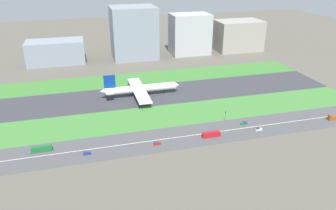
{
  "coord_description": "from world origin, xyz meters",
  "views": [
    {
      "loc": [
        -64.94,
        -243.98,
        102.35
      ],
      "look_at": [
        -8.23,
        -36.5,
        6.0
      ],
      "focal_mm": 35.09,
      "sensor_mm": 36.0,
      "label": 1
    }
  ],
  "objects": [
    {
      "name": "car_0",
      "position": [
        41.38,
        -78.0,
        0.92
      ],
      "size": [
        4.4,
        1.8,
        2.0
      ],
      "rotation": [
        0.0,
        0.0,
        3.14
      ],
      "color": "silver",
      "rests_on": "highway"
    },
    {
      "name": "bus_1",
      "position": [
        8.49,
        -78.0,
        1.82
      ],
      "size": [
        11.6,
        2.5,
        3.5
      ],
      "rotation": [
        0.0,
        0.0,
        3.14
      ],
      "color": "#B2191E",
      "rests_on": "highway"
    },
    {
      "name": "traffic_light",
      "position": [
        25.99,
        -60.01,
        4.29
      ],
      "size": [
        0.36,
        0.5,
        7.2
      ],
      "color": "#4C4C51",
      "rests_on": "highway"
    },
    {
      "name": "car_3",
      "position": [
        -26.54,
        -78.0,
        0.92
      ],
      "size": [
        4.4,
        1.8,
        2.0
      ],
      "rotation": [
        0.0,
        0.0,
        3.14
      ],
      "color": "#B2191E",
      "rests_on": "highway"
    },
    {
      "name": "car_1",
      "position": [
        36.41,
        -68.0,
        0.92
      ],
      "size": [
        4.4,
        1.8,
        2.0
      ],
      "color": "#19662D",
      "rests_on": "highway"
    },
    {
      "name": "highway_centerline",
      "position": [
        0.0,
        -73.0,
        0.11
      ],
      "size": [
        266.0,
        0.5,
        0.01
      ],
      "primitive_type": "cube",
      "color": "silver",
      "rests_on": "highway"
    },
    {
      "name": "bus_0",
      "position": [
        -92.57,
        -68.0,
        1.82
      ],
      "size": [
        11.6,
        2.5,
        3.5
      ],
      "color": "#19662D",
      "rests_on": "highway"
    },
    {
      "name": "runway",
      "position": [
        0.0,
        0.0,
        0.05
      ],
      "size": [
        280.0,
        46.0,
        0.1
      ],
      "primitive_type": "cube",
      "color": "#38383D",
      "rests_on": "ground_plane"
    },
    {
      "name": "hangar_building",
      "position": [
        -6.1,
        114.0,
        27.84
      ],
      "size": [
        48.27,
        39.81,
        55.68
      ],
      "primitive_type": "cube",
      "color": "gray",
      "rests_on": "ground_plane"
    },
    {
      "name": "fuel_tank_centre",
      "position": [
        21.53,
        159.0,
        8.29
      ],
      "size": [
        21.48,
        21.48,
        16.58
      ],
      "primitive_type": "cylinder",
      "color": "silver",
      "rests_on": "ground_plane"
    },
    {
      "name": "office_tower",
      "position": [
        58.96,
        114.0,
        22.68
      ],
      "size": [
        43.94,
        29.99,
        45.36
      ],
      "primitive_type": "cube",
      "color": "#B2B2B7",
      "rests_on": "ground_plane"
    },
    {
      "name": "truck_0",
      "position": [
        99.11,
        -78.0,
        1.67
      ],
      "size": [
        8.4,
        2.5,
        4.0
      ],
      "rotation": [
        0.0,
        0.0,
        3.14
      ],
      "color": "brown",
      "rests_on": "highway"
    },
    {
      "name": "grass_median_south",
      "position": [
        0.0,
        -41.0,
        0.05
      ],
      "size": [
        280.0,
        36.0,
        0.1
      ],
      "primitive_type": "cube",
      "color": "#427F38",
      "rests_on": "ground_plane"
    },
    {
      "name": "terminal_building",
      "position": [
        -90.0,
        114.0,
        12.06
      ],
      "size": [
        58.41,
        30.2,
        24.12
      ],
      "primitive_type": "cube",
      "color": "gray",
      "rests_on": "ground_plane"
    },
    {
      "name": "highway",
      "position": [
        0.0,
        -73.0,
        0.05
      ],
      "size": [
        280.0,
        28.0,
        0.1
      ],
      "primitive_type": "cube",
      "color": "#4C4C4F",
      "rests_on": "ground_plane"
    },
    {
      "name": "grass_median_north",
      "position": [
        0.0,
        41.0,
        0.05
      ],
      "size": [
        280.0,
        36.0,
        0.1
      ],
      "primitive_type": "cube",
      "color": "#3D7A33",
      "rests_on": "ground_plane"
    },
    {
      "name": "car_2",
      "position": [
        -67.75,
        -78.0,
        0.92
      ],
      "size": [
        4.4,
        1.8,
        2.0
      ],
      "rotation": [
        0.0,
        0.0,
        3.14
      ],
      "color": "navy",
      "rests_on": "highway"
    },
    {
      "name": "ground_plane",
      "position": [
        0.0,
        0.0,
        0.0
      ],
      "size": [
        800.0,
        800.0,
        0.0
      ],
      "primitive_type": "plane",
      "color": "#5B564C"
    },
    {
      "name": "fuel_tank_west",
      "position": [
        -5.23,
        159.0,
        6.23
      ],
      "size": [
        17.16,
        17.16,
        12.46
      ],
      "primitive_type": "cylinder",
      "color": "silver",
      "rests_on": "ground_plane"
    },
    {
      "name": "airliner",
      "position": [
        -22.26,
        0.0,
        6.23
      ],
      "size": [
        65.0,
        56.0,
        19.7
      ],
      "color": "white",
      "rests_on": "runway"
    },
    {
      "name": "cargo_warehouse",
      "position": [
        120.47,
        114.0,
        17.57
      ],
      "size": [
        53.82,
        34.31,
        35.14
      ],
      "primitive_type": "cube",
      "color": "#9E998E",
      "rests_on": "ground_plane"
    }
  ]
}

